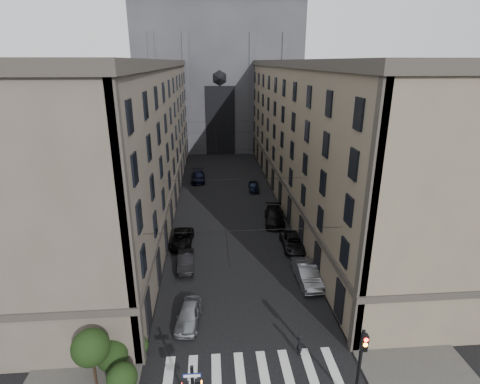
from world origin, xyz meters
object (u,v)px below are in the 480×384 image
object	(u,v)px
car_left_midnear	(186,262)
car_right_far	(254,186)
car_left_near	(189,315)
pedestrian	(300,345)
car_right_midfar	(274,216)
car_right_near	(307,274)
car_left_far	(198,177)
car_right_midnear	(293,242)
car_left_midfar	(182,239)
gothic_tower	(218,65)
traffic_light_right	(361,360)

from	to	relation	value
car_left_midnear	car_right_far	distance (m)	23.88
car_left_near	car_right_far	distance (m)	31.17
car_left_midnear	pedestrian	bearing A→B (deg)	-56.89
car_right_midfar	car_right_near	bearing A→B (deg)	-80.18
car_left_far	car_right_near	xyz separation A→B (m)	(10.40, -30.74, 0.03)
car_right_near	car_right_midnear	size ratio (longest dim) A/B	0.99
car_left_midfar	car_right_near	distance (m)	14.22
car_right_far	car_left_far	bearing A→B (deg)	152.46
pedestrian	gothic_tower	bearing A→B (deg)	-17.22
car_right_near	car_right_far	size ratio (longest dim) A/B	1.27
traffic_light_right	pedestrian	xyz separation A→B (m)	(-2.25, 4.20, -2.49)
car_left_midfar	car_right_midnear	xyz separation A→B (m)	(11.75, -1.86, 0.01)
car_left_midnear	car_right_near	distance (m)	11.34
traffic_light_right	car_left_midfar	size ratio (longest dim) A/B	1.06
car_left_midfar	gothic_tower	bearing A→B (deg)	87.39
car_right_far	car_left_midnear	bearing A→B (deg)	-107.41
gothic_tower	pedestrian	distance (m)	70.98
car_right_near	car_left_midnear	bearing A→B (deg)	161.76
car_left_midnear	car_left_midfar	distance (m)	5.08
pedestrian	car_left_far	bearing A→B (deg)	-8.90
traffic_light_right	car_right_near	bearing A→B (deg)	88.05
car_left_far	pedestrian	size ratio (longest dim) A/B	3.37
car_right_near	car_right_midnear	world-z (taller)	car_right_near
gothic_tower	car_left_near	bearing A→B (deg)	-93.70
car_left_midfar	car_left_near	bearing A→B (deg)	-80.57
car_right_near	car_right_far	bearing A→B (deg)	92.35
car_left_midfar	car_right_far	xyz separation A→B (m)	(9.75, 17.07, -0.02)
gothic_tower	car_right_near	distance (m)	62.92
car_right_near	car_right_far	world-z (taller)	car_right_near
car_right_far	car_right_near	bearing A→B (deg)	-81.01
traffic_light_right	car_right_near	world-z (taller)	traffic_light_right
car_left_midfar	car_right_far	size ratio (longest dim) A/B	1.26
car_left_near	car_right_near	size ratio (longest dim) A/B	0.85
gothic_tower	car_right_near	xyz separation A→B (m)	(6.04, -60.28, -16.98)
gothic_tower	traffic_light_right	world-z (taller)	gothic_tower
car_left_midnear	car_left_far	world-z (taller)	car_left_far
traffic_light_right	car_left_midnear	size ratio (longest dim) A/B	1.20
car_left_midfar	car_left_far	size ratio (longest dim) A/B	0.91
car_left_midfar	car_left_midnear	bearing A→B (deg)	-78.52
gothic_tower	car_left_far	bearing A→B (deg)	-98.40
pedestrian	car_left_midnear	bearing A→B (deg)	14.86
car_right_near	pedestrian	xyz separation A→B (m)	(-2.68, -8.55, -0.02)
car_right_far	car_left_midfar	bearing A→B (deg)	-114.90
car_left_midfar	car_right_midnear	size ratio (longest dim) A/B	0.98
car_left_far	pedestrian	world-z (taller)	pedestrian
pedestrian	car_left_midfar	bearing A→B (deg)	7.93
gothic_tower	car_right_far	xyz separation A→B (m)	(4.20, -34.98, -17.13)
car_right_far	pedestrian	bearing A→B (deg)	-86.59
gothic_tower	car_left_far	xyz separation A→B (m)	(-4.36, -29.55, -17.01)
car_left_near	pedestrian	bearing A→B (deg)	-19.35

